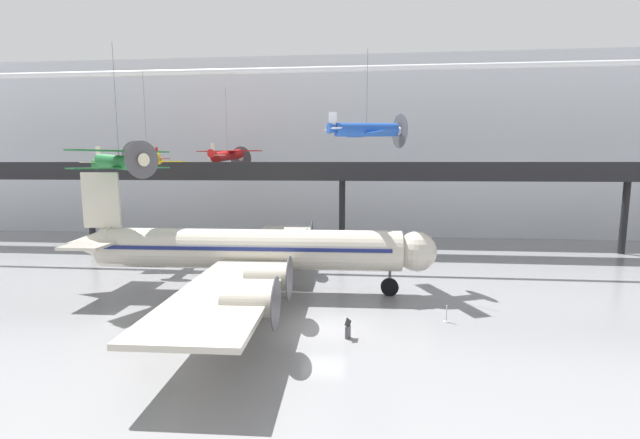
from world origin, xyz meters
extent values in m
plane|color=gray|center=(0.00, 0.00, 0.00)|extent=(260.00, 260.00, 0.00)
cube|color=silver|center=(0.00, 34.03, 11.76)|extent=(140.00, 3.00, 23.52)
cube|color=black|center=(0.00, 23.04, 8.29)|extent=(110.00, 3.20, 0.90)
cube|color=black|center=(0.00, 21.50, 9.29)|extent=(110.00, 0.12, 1.10)
cylinder|color=black|center=(-30.25, 24.00, 3.92)|extent=(0.70, 0.70, 7.84)
cylinder|color=black|center=(0.00, 24.00, 3.92)|extent=(0.70, 0.70, 7.84)
cylinder|color=black|center=(30.25, 24.00, 3.92)|extent=(0.70, 0.70, 7.84)
cylinder|color=silver|center=(0.00, 19.01, 18.84)|extent=(120.00, 0.60, 0.60)
cylinder|color=beige|center=(-6.14, 6.39, 3.36)|extent=(22.53, 3.59, 2.99)
sphere|color=beige|center=(6.17, 6.72, 3.36)|extent=(2.93, 2.93, 2.93)
cone|color=beige|center=(-18.59, 6.06, 3.58)|extent=(3.96, 2.85, 2.75)
cube|color=navy|center=(-6.14, 6.39, 3.66)|extent=(20.96, 3.60, 0.27)
cube|color=beige|center=(-5.58, 15.08, 2.69)|extent=(5.60, 14.49, 0.28)
cube|color=beige|center=(-5.12, -2.26, 2.69)|extent=(5.60, 14.49, 0.28)
cylinder|color=beige|center=(-3.93, 11.97, 2.74)|extent=(2.65, 1.50, 1.44)
cylinder|color=#4C4C51|center=(-2.50, 12.01, 2.74)|extent=(0.13, 2.73, 2.73)
cylinder|color=beige|center=(-4.06, 16.85, 2.74)|extent=(2.65, 1.50, 1.44)
cylinder|color=#4C4C51|center=(-2.63, 16.89, 2.74)|extent=(0.13, 2.73, 2.73)
cylinder|color=beige|center=(-3.64, 0.94, 2.74)|extent=(2.65, 1.50, 1.44)
cylinder|color=#4C4C51|center=(-2.21, 0.98, 2.74)|extent=(0.13, 2.73, 2.73)
cylinder|color=beige|center=(-3.51, -3.94, 2.74)|extent=(2.65, 1.50, 1.44)
cylinder|color=#4C4C51|center=(-2.08, -3.90, 2.74)|extent=(0.13, 2.73, 2.73)
cube|color=beige|center=(-17.39, 6.09, 6.95)|extent=(2.88, 0.28, 4.19)
cube|color=beige|center=(-17.09, 6.10, 3.96)|extent=(3.08, 7.85, 0.20)
cylinder|color=#4C4C51|center=(4.30, 6.67, 1.26)|extent=(0.20, 0.20, 1.21)
cylinder|color=black|center=(4.30, 6.67, 0.65)|extent=(1.31, 0.41, 1.30)
cylinder|color=#4C4C51|center=(-5.94, 8.79, 1.26)|extent=(0.20, 0.20, 1.21)
cylinder|color=black|center=(-5.94, 8.79, 0.65)|extent=(1.31, 0.41, 1.30)
cylinder|color=#4C4C51|center=(-5.81, 4.01, 1.26)|extent=(0.20, 0.20, 1.21)
cylinder|color=black|center=(-5.81, 4.01, 0.65)|extent=(1.31, 0.41, 1.30)
cylinder|color=red|center=(-13.56, 25.17, 10.59)|extent=(2.47, 5.61, 1.63)
cone|color=silver|center=(-12.84, 27.92, 10.33)|extent=(1.20, 1.12, 1.01)
cylinder|color=#4C4C51|center=(-12.79, 28.11, 10.31)|extent=(2.84, 0.77, 2.92)
cone|color=red|center=(-14.22, 22.61, 10.84)|extent=(1.31, 1.73, 1.09)
cube|color=red|center=(-13.47, 25.49, 11.13)|extent=(8.26, 3.33, 0.10)
cube|color=silver|center=(-14.30, 22.29, 11.27)|extent=(0.22, 0.65, 1.35)
cube|color=silver|center=(-14.30, 22.29, 10.59)|extent=(2.99, 1.37, 0.06)
cylinder|color=slate|center=(-13.56, 25.17, 14.79)|extent=(0.04, 0.04, 7.27)
cylinder|color=#1E4CAD|center=(2.50, 10.50, 12.36)|extent=(5.20, 2.89, 1.16)
cone|color=white|center=(5.01, 11.49, 12.31)|extent=(1.15, 1.21, 0.96)
cylinder|color=#4C4C51|center=(5.19, 11.55, 12.30)|extent=(1.05, 2.60, 2.78)
cone|color=#1E4CAD|center=(0.16, 9.58, 12.40)|extent=(1.63, 1.36, 0.93)
cube|color=#1E4CAD|center=(2.79, 10.61, 12.04)|extent=(4.02, 7.71, 0.10)
cube|color=white|center=(-0.13, 9.46, 13.00)|extent=(0.61, 0.29, 1.28)
cube|color=white|center=(-0.13, 9.46, 12.36)|extent=(1.60, 2.81, 0.06)
cylinder|color=slate|center=(2.50, 10.50, 15.70)|extent=(0.04, 0.04, 5.62)
cylinder|color=#1E6B33|center=(-15.87, 6.28, 9.78)|extent=(4.95, 3.28, 1.36)
cone|color=beige|center=(-13.56, 5.05, 9.95)|extent=(1.17, 1.21, 0.93)
cylinder|color=#4C4C51|center=(-13.40, 4.97, 9.97)|extent=(1.29, 2.40, 2.69)
cone|color=#1E6B33|center=(-18.03, 7.42, 9.62)|extent=(1.65, 1.43, 0.97)
cube|color=#1E6B33|center=(-15.60, 6.14, 10.61)|extent=(4.61, 7.25, 0.10)
cube|color=#1E6B33|center=(-15.60, 6.14, 9.37)|extent=(4.61, 7.25, 0.10)
cube|color=beige|center=(-18.30, 7.56, 10.40)|extent=(0.57, 0.34, 1.24)
cube|color=beige|center=(-18.30, 7.56, 9.78)|extent=(1.80, 2.67, 0.06)
cylinder|color=slate|center=(-15.87, 6.28, 14.34)|extent=(0.04, 0.04, 8.08)
cylinder|color=yellow|center=(-18.48, 15.58, 10.17)|extent=(1.49, 4.86, 1.47)
cone|color=red|center=(-18.21, 13.13, 10.43)|extent=(0.96, 0.87, 0.88)
cylinder|color=#4C4C51|center=(-18.19, 12.96, 10.45)|extent=(2.52, 0.32, 2.53)
cone|color=yellow|center=(-18.73, 17.86, 9.92)|extent=(0.97, 1.43, 0.96)
cube|color=yellow|center=(-18.45, 15.30, 9.88)|extent=(7.19, 1.92, 0.10)
cube|color=red|center=(-18.76, 18.15, 10.75)|extent=(0.12, 0.58, 1.17)
cube|color=red|center=(-18.76, 18.15, 10.17)|extent=(2.58, 0.85, 0.06)
cylinder|color=slate|center=(-18.48, 15.58, 14.53)|extent=(0.04, 0.04, 7.75)
cylinder|color=#B2B5BA|center=(7.45, 1.64, 0.02)|extent=(0.36, 0.36, 0.04)
cylinder|color=#B2B5BA|center=(7.45, 1.64, 0.52)|extent=(0.07, 0.07, 0.95)
sphere|color=#B2B5BA|center=(7.45, 1.64, 1.03)|extent=(0.10, 0.10, 0.10)
cube|color=#4C4C51|center=(1.48, -1.38, 0.35)|extent=(0.32, 0.43, 0.70)
cube|color=#232326|center=(1.48, -1.38, 0.88)|extent=(0.37, 0.72, 0.73)
camera|label=1|loc=(2.10, -24.28, 9.73)|focal=24.00mm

